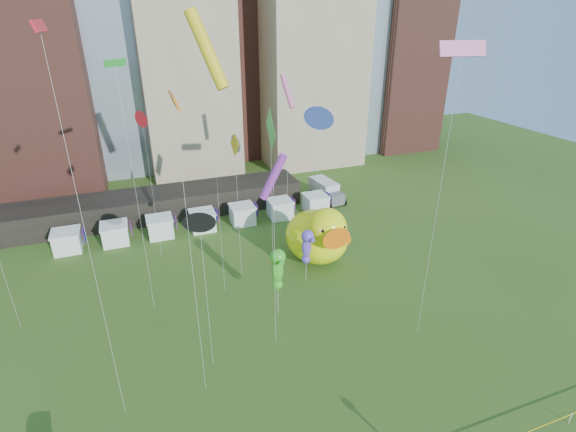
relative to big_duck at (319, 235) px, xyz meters
name	(u,v)px	position (x,y,z in m)	size (l,w,h in m)	color
skyline	(169,32)	(-8.88, 36.81, 18.31)	(101.00, 23.00, 68.00)	brown
pavilion	(155,205)	(-15.12, 17.75, -1.53)	(38.00, 6.00, 3.20)	black
vendor_tents	(203,221)	(-10.11, 11.75, -2.02)	(33.24, 2.80, 2.40)	white
big_duck	(319,235)	(0.00, 0.00, 0.00)	(6.49, 8.79, 6.81)	#EEFF0D
small_duck	(332,241)	(1.93, 0.79, -1.52)	(4.51, 5.02, 3.51)	white
seahorse_green	(278,266)	(-6.97, -7.06, 1.75)	(1.35, 1.68, 6.50)	silver
seahorse_purple	(307,244)	(-2.62, -3.00, 0.93)	(1.42, 1.67, 5.55)	silver
box_truck	(326,190)	(7.93, 15.12, -1.75)	(3.07, 6.51, 2.67)	silver
kite_0	(142,120)	(-15.59, 6.89, 11.77)	(0.86, 1.48, 15.74)	silver
kite_1	(287,91)	(-0.38, 8.28, 13.31)	(1.41, 2.15, 18.24)	silver
kite_3	(271,131)	(-5.34, -0.79, 11.58)	(0.36, 3.52, 16.63)	silver
kite_4	(207,50)	(-10.58, -1.92, 18.40)	(3.10, 3.14, 24.45)	silver
kite_5	(319,118)	(3.98, 9.43, 9.90)	(1.83, 2.41, 14.39)	silver
kite_8	(43,42)	(-19.94, -13.30, 19.74)	(0.49, 1.70, 23.77)	silver
kite_9	(462,51)	(3.12, -13.32, 18.74)	(3.12, 0.96, 22.51)	silver
kite_10	(199,223)	(-13.59, -11.00, 8.74)	(1.42, 0.56, 12.63)	silver
kite_11	(116,70)	(-17.15, -2.12, 17.24)	(1.58, 1.16, 21.13)	silver
kite_12	(235,148)	(-8.34, 0.31, 10.05)	(0.22, 2.23, 14.60)	silver
kite_14	(175,105)	(-14.57, -13.14, 16.60)	(0.38, 2.33, 20.34)	silver
kite_15	(273,177)	(-8.36, -10.41, 10.94)	(2.00, 1.16, 15.73)	silver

